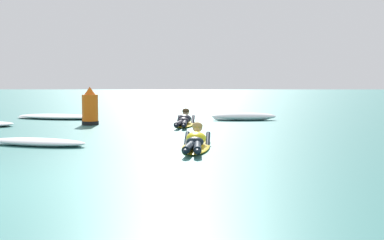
{
  "coord_description": "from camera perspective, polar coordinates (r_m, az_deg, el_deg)",
  "views": [
    {
      "loc": [
        2.68,
        -6.09,
        1.35
      ],
      "look_at": [
        2.55,
        5.91,
        0.39
      ],
      "focal_mm": 46.25,
      "sensor_mm": 36.0,
      "label": 1
    }
  ],
  "objects": [
    {
      "name": "ground_plane",
      "position": [
        16.37,
        -8.82,
        -0.21
      ],
      "size": [
        120.0,
        120.0,
        0.0
      ],
      "primitive_type": "plane",
      "color": "#387A75"
    },
    {
      "name": "surfer_near",
      "position": [
        9.73,
        0.44,
        -2.57
      ],
      "size": [
        0.67,
        2.53,
        0.53
      ],
      "color": "yellow",
      "rests_on": "ground"
    },
    {
      "name": "surfer_far",
      "position": [
        14.72,
        -0.9,
        -0.14
      ],
      "size": [
        0.71,
        2.57,
        0.53
      ],
      "color": "yellow",
      "rests_on": "ground"
    },
    {
      "name": "whitewater_front",
      "position": [
        10.74,
        -17.35,
        -2.45
      ],
      "size": [
        2.29,
        1.2,
        0.16
      ],
      "color": "white",
      "rests_on": "ground"
    },
    {
      "name": "whitewater_mid_right",
      "position": [
        18.02,
        -15.22,
        0.38
      ],
      "size": [
        3.24,
        1.92,
        0.17
      ],
      "color": "white",
      "rests_on": "ground"
    },
    {
      "name": "whitewater_back",
      "position": [
        16.84,
        6.04,
        0.38
      ],
      "size": [
        2.24,
        0.86,
        0.27
      ],
      "color": "white",
      "rests_on": "ground"
    },
    {
      "name": "channel_marker_buoy",
      "position": [
        15.32,
        -11.67,
        1.21
      ],
      "size": [
        0.51,
        0.51,
        1.16
      ],
      "color": "#EA5B0F",
      "rests_on": "ground"
    }
  ]
}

